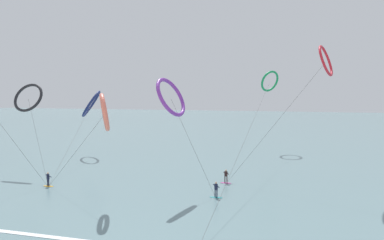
% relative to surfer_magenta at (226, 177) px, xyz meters
% --- Properties ---
extents(sea_water, '(400.00, 200.00, 0.08)m').
position_rel_surfer_magenta_xyz_m(sea_water, '(-2.31, 77.81, -0.78)').
color(sea_water, slate).
rests_on(sea_water, ground).
extents(surfer_magenta, '(1.40, 0.65, 1.70)m').
position_rel_surfer_magenta_xyz_m(surfer_magenta, '(0.00, 0.00, 0.00)').
color(surfer_magenta, '#CC288E').
rests_on(surfer_magenta, ground).
extents(surfer_teal, '(1.40, 0.72, 1.70)m').
position_rel_surfer_magenta_xyz_m(surfer_teal, '(0.02, -6.07, 0.00)').
color(surfer_teal, teal).
rests_on(surfer_teal, ground).
extents(surfer_amber, '(1.40, 0.68, 1.70)m').
position_rel_surfer_magenta_xyz_m(surfer_amber, '(-20.02, -7.11, 0.00)').
color(surfer_amber, orange).
rests_on(surfer_amber, ground).
extents(kite_violet, '(6.98, 5.15, 12.86)m').
position_rel_surfer_magenta_xyz_m(kite_violet, '(-5.25, -5.23, 9.83)').
color(kite_violet, purple).
rests_on(kite_violet, ground).
extents(kite_crimson, '(12.48, 4.03, 16.60)m').
position_rel_surfer_magenta_xyz_m(kite_crimson, '(11.16, 1.14, 13.93)').
color(kite_crimson, red).
rests_on(kite_crimson, ground).
extents(kite_navy, '(9.79, 24.15, 11.67)m').
position_rel_surfer_magenta_xyz_m(kite_navy, '(-27.05, 13.74, 8.39)').
color(kite_navy, navy).
rests_on(kite_navy, ground).
extents(kite_coral, '(10.99, 5.16, 11.13)m').
position_rel_surfer_magenta_xyz_m(kite_coral, '(-10.50, -10.36, 8.36)').
color(kite_coral, '#EA7260').
rests_on(kite_coral, ground).
extents(kite_charcoal, '(10.45, 7.91, 12.55)m').
position_rel_surfer_magenta_xyz_m(kite_charcoal, '(-28.20, -0.50, 9.66)').
color(kite_charcoal, black).
rests_on(kite_charcoal, ground).
extents(kite_emerald, '(4.46, 50.02, 15.54)m').
position_rel_surfer_magenta_xyz_m(kite_emerald, '(3.60, 27.91, 12.61)').
color(kite_emerald, '#199351').
rests_on(kite_emerald, ground).
extents(wave_crest_mid, '(16.57, 0.81, 0.12)m').
position_rel_surfer_magenta_xyz_m(wave_crest_mid, '(-13.95, -19.43, -0.76)').
color(wave_crest_mid, white).
rests_on(wave_crest_mid, ground).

